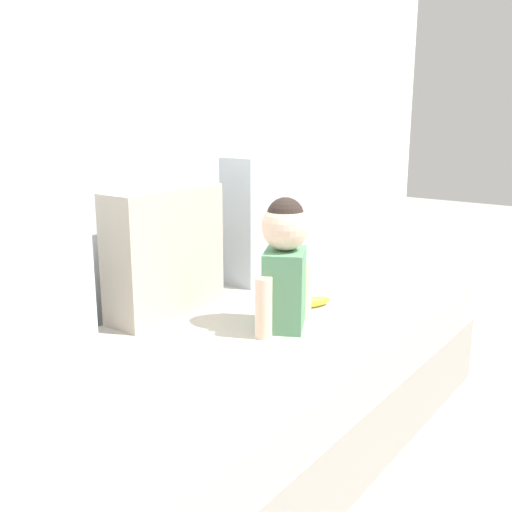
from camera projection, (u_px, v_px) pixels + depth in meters
name	position (u px, v px, depth m)	size (l,w,h in m)	color
ground_plane	(245.00, 445.00, 2.06)	(12.00, 12.00, 0.00)	#B2ADA3
back_wall	(112.00, 77.00, 2.10)	(5.22, 0.10, 2.47)	silver
couch	(244.00, 391.00, 2.02)	(2.02, 0.90, 0.41)	#9C978F
throw_pillow_center	(165.00, 252.00, 2.11)	(0.45, 0.16, 0.45)	#C1B29E
throw_pillow_right	(267.00, 216.00, 2.59)	(0.45, 0.16, 0.53)	#B2BCC6
toddler	(285.00, 262.00, 1.98)	(0.30, 0.20, 0.44)	#568E66
banana	(311.00, 302.00, 2.22)	(0.17, 0.04, 0.04)	yellow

